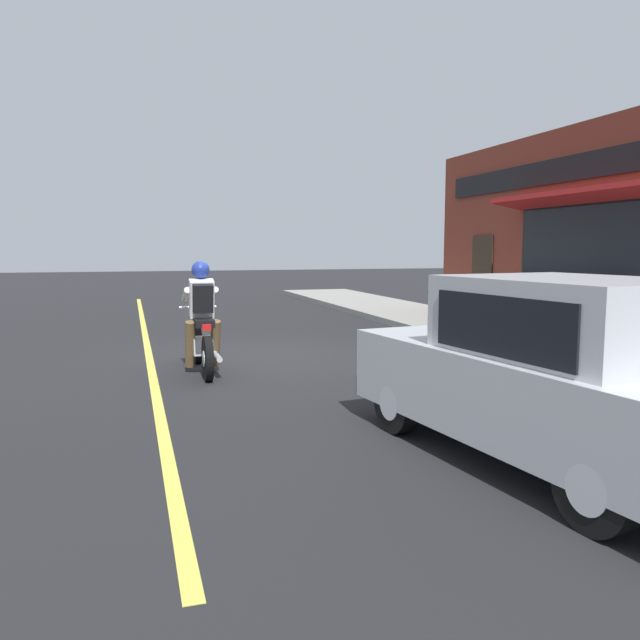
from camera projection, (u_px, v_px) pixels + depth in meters
ground_plane at (264, 358)px, 10.24m from camera, size 80.00×80.00×0.00m
sidewalk_curb at (447, 323)px, 14.53m from camera, size 2.60×22.00×0.14m
lane_stripe at (146, 338)px, 12.57m from camera, size 0.12×19.80×0.01m
storefront_building at (559, 233)px, 12.97m from camera, size 1.25×9.01×4.20m
motorcycle_with_rider at (202, 326)px, 9.06m from camera, size 0.56×2.02×1.62m
car_hatchback at (551, 373)px, 5.19m from camera, size 2.11×3.96×1.57m
trash_bin at (589, 314)px, 11.04m from camera, size 0.56×0.56×0.98m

